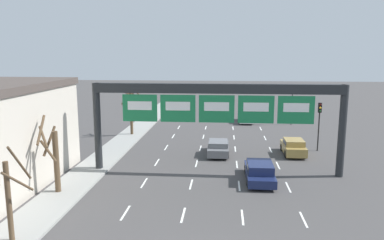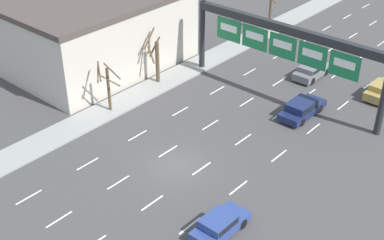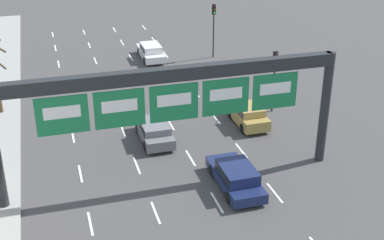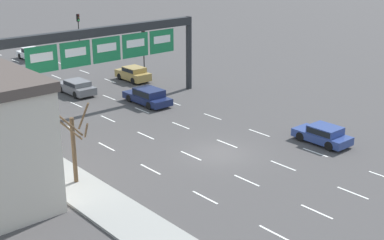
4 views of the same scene
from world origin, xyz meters
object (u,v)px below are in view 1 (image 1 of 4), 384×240
(tree_bare_third, at_px, (53,155))
(tree_bare_second, at_px, (8,193))
(car_white, at_px, (246,117))
(sign_gantry, at_px, (217,104))
(car_navy, at_px, (260,171))
(traffic_light_near_gantry, at_px, (292,97))
(tree_bare_closest, at_px, (131,106))
(car_gold, at_px, (293,146))
(traffic_light_mid_block, at_px, (319,117))
(car_grey, at_px, (218,147))

(tree_bare_third, bearing_deg, tree_bare_second, -82.67)
(car_white, height_order, tree_bare_third, tree_bare_third)
(sign_gantry, height_order, car_navy, sign_gantry)
(car_white, distance_m, tree_bare_second, 35.47)
(car_navy, distance_m, tree_bare_third, 13.91)
(traffic_light_near_gantry, bearing_deg, car_navy, -105.19)
(sign_gantry, height_order, tree_bare_third, sign_gantry)
(traffic_light_near_gantry, distance_m, tree_bare_closest, 20.19)
(car_gold, xyz_separation_m, tree_bare_second, (-16.11, -17.39, 1.80))
(car_navy, relative_size, traffic_light_mid_block, 1.07)
(car_navy, distance_m, tree_bare_second, 16.13)
(sign_gantry, bearing_deg, tree_bare_closest, 127.42)
(car_white, height_order, traffic_light_mid_block, traffic_light_mid_block)
(car_white, relative_size, tree_bare_second, 0.98)
(car_grey, height_order, car_white, car_white)
(car_grey, relative_size, car_white, 0.91)
(traffic_light_mid_block, bearing_deg, tree_bare_third, -147.18)
(traffic_light_near_gantry, height_order, tree_bare_second, tree_bare_second)
(car_grey, relative_size, tree_bare_second, 0.89)
(car_grey, bearing_deg, sign_gantry, -90.81)
(car_gold, xyz_separation_m, car_navy, (-3.63, -7.34, -0.02))
(traffic_light_near_gantry, xyz_separation_m, tree_bare_third, (-19.24, -25.47, -0.96))
(traffic_light_near_gantry, bearing_deg, car_gold, -99.02)
(tree_bare_closest, bearing_deg, sign_gantry, -52.58)
(sign_gantry, distance_m, car_white, 22.24)
(traffic_light_near_gantry, distance_m, traffic_light_mid_block, 12.93)
(car_gold, bearing_deg, car_navy, -116.33)
(car_gold, height_order, tree_bare_closest, tree_bare_closest)
(tree_bare_closest, bearing_deg, car_gold, -22.16)
(car_gold, height_order, traffic_light_mid_block, traffic_light_mid_block)
(traffic_light_mid_block, distance_m, tree_bare_closest, 19.46)
(car_gold, height_order, tree_bare_third, tree_bare_third)
(car_grey, distance_m, car_navy, 7.43)
(car_white, height_order, tree_bare_second, tree_bare_second)
(sign_gantry, xyz_separation_m, traffic_light_near_gantry, (9.05, 20.36, -1.78))
(car_navy, height_order, traffic_light_near_gantry, traffic_light_near_gantry)
(car_grey, xyz_separation_m, traffic_light_mid_block, (9.17, 2.14, 2.52))
(traffic_light_near_gantry, height_order, tree_bare_third, tree_bare_third)
(car_gold, relative_size, tree_bare_third, 0.81)
(sign_gantry, bearing_deg, car_gold, 40.93)
(sign_gantry, xyz_separation_m, tree_bare_closest, (-9.55, 12.48, -2.02))
(sign_gantry, xyz_separation_m, car_white, (3.36, 21.51, -4.53))
(car_grey, bearing_deg, traffic_light_near_gantry, 59.23)
(tree_bare_closest, bearing_deg, tree_bare_second, -89.56)
(traffic_light_mid_block, relative_size, tree_bare_second, 0.93)
(traffic_light_mid_block, relative_size, tree_bare_closest, 0.82)
(car_gold, relative_size, car_navy, 0.82)
(tree_bare_second, bearing_deg, traffic_light_mid_block, 45.56)
(tree_bare_third, bearing_deg, tree_bare_closest, 87.90)
(traffic_light_near_gantry, bearing_deg, tree_bare_closest, -157.04)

